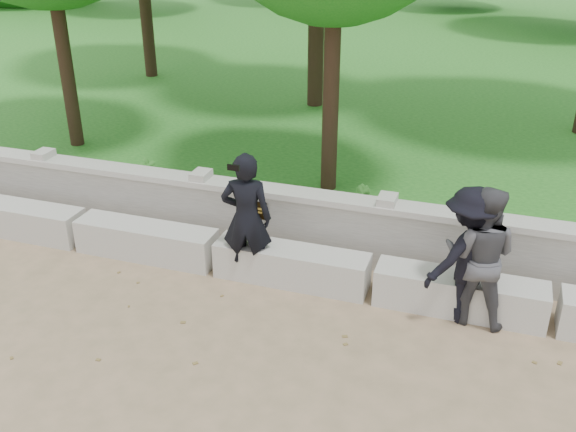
# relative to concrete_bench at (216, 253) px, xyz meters

# --- Properties ---
(ground) EXTENTS (80.00, 80.00, 0.00)m
(ground) POSITION_rel_concrete_bench_xyz_m (-0.00, -1.90, -0.22)
(ground) COLOR #9D7F60
(ground) RESTS_ON ground
(lawn) EXTENTS (40.00, 22.00, 0.25)m
(lawn) POSITION_rel_concrete_bench_xyz_m (-0.00, 12.10, -0.10)
(lawn) COLOR #1F621C
(lawn) RESTS_ON ground
(concrete_bench) EXTENTS (11.90, 0.45, 0.45)m
(concrete_bench) POSITION_rel_concrete_bench_xyz_m (0.00, 0.00, 0.00)
(concrete_bench) COLOR beige
(concrete_bench) RESTS_ON ground
(parapet_wall) EXTENTS (12.50, 0.35, 0.90)m
(parapet_wall) POSITION_rel_concrete_bench_xyz_m (0.00, 0.70, 0.24)
(parapet_wall) COLOR beige
(parapet_wall) RESTS_ON ground
(man_main) EXTENTS (0.67, 0.61, 1.65)m
(man_main) POSITION_rel_concrete_bench_xyz_m (0.47, -0.10, 0.60)
(man_main) COLOR black
(man_main) RESTS_ON ground
(visitor_left) EXTENTS (0.83, 0.68, 1.60)m
(visitor_left) POSITION_rel_concrete_bench_xyz_m (3.16, -0.10, 0.57)
(visitor_left) COLOR #424247
(visitor_left) RESTS_ON ground
(visitor_mid) EXTENTS (1.13, 1.13, 1.57)m
(visitor_mid) POSITION_rel_concrete_bench_xyz_m (3.03, -0.10, 0.56)
(visitor_mid) COLOR black
(visitor_mid) RESTS_ON ground
(shrub_a) EXTENTS (0.31, 0.34, 0.54)m
(shrub_a) POSITION_rel_concrete_bench_xyz_m (-1.72, 1.40, 0.30)
(shrub_a) COLOR #377F2B
(shrub_a) RESTS_ON lawn
(shrub_b) EXTENTS (0.35, 0.37, 0.52)m
(shrub_b) POSITION_rel_concrete_bench_xyz_m (1.53, 1.40, 0.29)
(shrub_b) COLOR #377F2B
(shrub_b) RESTS_ON lawn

